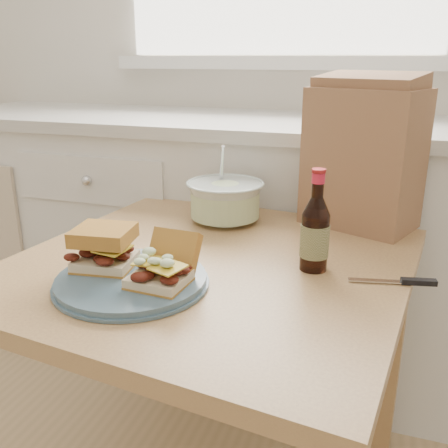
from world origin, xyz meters
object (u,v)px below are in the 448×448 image
(plate, at_px, (132,281))
(paper_bag, at_px, (363,159))
(beer_bottle, at_px, (315,233))
(dining_table, at_px, (211,301))
(coleslaw_bowl, at_px, (225,202))

(plate, xyz_separation_m, paper_bag, (0.40, 0.54, 0.17))
(beer_bottle, height_order, paper_bag, paper_bag)
(beer_bottle, bearing_deg, paper_bag, 80.07)
(dining_table, xyz_separation_m, paper_bag, (0.30, 0.36, 0.28))
(coleslaw_bowl, bearing_deg, plate, -95.94)
(dining_table, relative_size, paper_bag, 2.61)
(dining_table, bearing_deg, paper_bag, 57.85)
(coleslaw_bowl, bearing_deg, paper_bag, 13.94)
(dining_table, distance_m, paper_bag, 0.55)
(beer_bottle, bearing_deg, dining_table, -173.14)
(plate, distance_m, coleslaw_bowl, 0.46)
(dining_table, height_order, paper_bag, paper_bag)
(coleslaw_bowl, distance_m, beer_bottle, 0.38)
(coleslaw_bowl, bearing_deg, beer_bottle, -41.73)
(paper_bag, bearing_deg, beer_bottle, -79.78)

